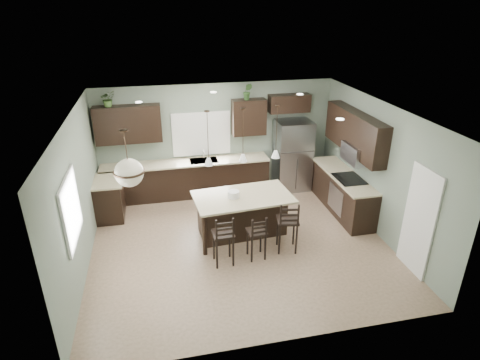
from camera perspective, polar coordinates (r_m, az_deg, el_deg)
name	(u,v)px	position (r m, az deg, el deg)	size (l,w,h in m)	color
ground	(239,242)	(8.54, -0.09, -8.82)	(6.00, 6.00, 0.00)	#9E8466
pantry_door	(419,222)	(7.93, 24.09, -5.41)	(0.04, 0.82, 2.04)	white
window_back	(201,134)	(10.26, -5.52, 6.58)	(1.35, 0.02, 1.00)	white
window_left	(70,210)	(7.09, -23.00, -3.91)	(0.02, 1.10, 1.00)	white
left_return_cabs	(110,199)	(9.73, -18.05, -2.63)	(0.60, 0.90, 0.90)	black
left_return_countertop	(108,181)	(9.53, -18.29, -0.10)	(0.66, 0.96, 0.04)	beige
back_lower_cabs	(187,179)	(10.35, -7.55, 0.11)	(4.20, 0.60, 0.90)	black
back_countertop	(186,163)	(10.15, -7.69, 2.48)	(4.20, 0.66, 0.04)	beige
sink_inset	(204,161)	(10.19, -5.17, 2.77)	(0.70, 0.45, 0.01)	gray
faucet	(204,156)	(10.11, -5.18, 3.47)	(0.02, 0.02, 0.28)	silver
back_upper_left	(128,124)	(9.96, -15.62, 7.64)	(1.55, 0.34, 0.90)	black
back_upper_right	(249,117)	(10.20, 1.28, 8.92)	(0.85, 0.34, 0.90)	black
fridge_header	(289,103)	(10.41, 7.02, 10.77)	(1.05, 0.34, 0.45)	black
right_lower_cabs	(342,193)	(9.86, 14.35, -1.79)	(0.60, 2.35, 0.90)	black
right_countertop	(344,175)	(9.66, 14.53, 0.70)	(0.66, 2.35, 0.04)	beige
cooktop	(349,179)	(9.42, 15.26, 0.18)	(0.58, 0.75, 0.02)	black
wall_oven_front	(335,199)	(9.51, 13.40, -2.69)	(0.01, 0.72, 0.60)	gray
right_upper_cabs	(355,132)	(9.37, 16.01, 6.55)	(0.34, 2.35, 0.90)	black
microwave	(356,153)	(9.25, 16.22, 3.65)	(0.40, 0.75, 0.40)	gray
refrigerator	(293,155)	(10.60, 7.48, 3.49)	(0.90, 0.74, 1.85)	gray
kitchen_island	(243,215)	(8.57, 0.39, -5.05)	(2.02, 1.15, 0.92)	black
serving_dish	(234,194)	(8.27, -0.92, -2.04)	(0.24, 0.24, 0.14)	silver
bar_stool_left	(223,239)	(7.66, -2.41, -8.40)	(0.40, 0.40, 1.07)	black
bar_stool_center	(256,236)	(7.84, 2.36, -8.02)	(0.35, 0.35, 0.95)	black
bar_stool_right	(287,225)	(8.07, 6.75, -6.44)	(0.42, 0.42, 1.12)	black
pendant_left	(208,139)	(7.67, -4.59, 5.89)	(0.17, 0.17, 1.10)	white
pendant_center	(243,135)	(7.84, 0.43, 6.38)	(0.17, 0.17, 1.10)	white
pendant_right	(277,132)	(8.07, 5.22, 6.80)	(0.17, 0.17, 1.10)	silver
chandelier	(127,158)	(6.78, -15.74, 2.97)	(0.52, 0.52, 0.99)	beige
plant_back_left	(108,99)	(9.81, -18.29, 10.91)	(0.33, 0.29, 0.37)	#385726
plant_back_right	(248,91)	(10.01, 1.08, 12.47)	(0.23, 0.18, 0.41)	#305525
room_shell	(239,168)	(7.73, -0.10, 1.76)	(6.00, 6.00, 6.00)	slate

